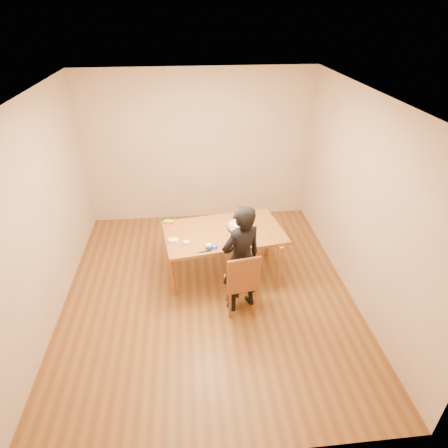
{
  "coord_description": "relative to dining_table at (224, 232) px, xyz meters",
  "views": [
    {
      "loc": [
        -0.19,
        -4.08,
        3.59
      ],
      "look_at": [
        0.26,
        0.38,
        0.9
      ],
      "focal_mm": 30.0,
      "sensor_mm": 36.0,
      "label": 1
    }
  ],
  "objects": [
    {
      "name": "ramekin_yellow",
      "position": [
        -0.69,
        -0.21,
        0.04
      ],
      "size": [
        0.09,
        0.09,
        0.04
      ],
      "primitive_type": "cylinder",
      "color": "white",
      "rests_on": "dining_table"
    },
    {
      "name": "candy_box_green",
      "position": [
        -0.78,
        0.31,
        0.05
      ],
      "size": [
        0.15,
        0.1,
        0.02
      ],
      "primitive_type": "cube",
      "rotation": [
        0.0,
        0.0,
        -0.24
      ],
      "color": "green",
      "rests_on": "candy_box_pink"
    },
    {
      "name": "cake_plate",
      "position": [
        0.19,
        0.03,
        0.03
      ],
      "size": [
        0.26,
        0.26,
        0.02
      ],
      "primitive_type": "cylinder",
      "color": "#B52D0C",
      "rests_on": "dining_table"
    },
    {
      "name": "ramekin_multi",
      "position": [
        -0.74,
        -0.21,
        0.04
      ],
      "size": [
        0.09,
        0.09,
        0.04
      ],
      "primitive_type": "cylinder",
      "color": "white",
      "rests_on": "dining_table"
    },
    {
      "name": "room_shell",
      "position": [
        -0.26,
        -0.09,
        0.62
      ],
      "size": [
        4.0,
        4.5,
        2.7
      ],
      "color": "brown",
      "rests_on": "ground"
    },
    {
      "name": "frosting_dome",
      "position": [
        0.19,
        0.03,
        0.13
      ],
      "size": [
        0.23,
        0.23,
        0.03
      ],
      "primitive_type": "ellipsoid",
      "color": "white",
      "rests_on": "cake"
    },
    {
      "name": "person",
      "position": [
        0.15,
        -0.73,
        0.04
      ],
      "size": [
        0.66,
        0.57,
        1.54
      ],
      "primitive_type": "imported",
      "rotation": [
        0.0,
        0.0,
        3.57
      ],
      "color": "black",
      "rests_on": "floor"
    },
    {
      "name": "dining_chair",
      "position": [
        0.15,
        -0.78,
        -0.28
      ],
      "size": [
        0.43,
        0.43,
        0.04
      ],
      "primitive_type": "cube",
      "rotation": [
        0.0,
        0.0,
        0.15
      ],
      "color": "brown",
      "rests_on": "floor"
    },
    {
      "name": "cake",
      "position": [
        0.19,
        0.03,
        0.08
      ],
      "size": [
        0.23,
        0.23,
        0.07
      ],
      "primitive_type": "cylinder",
      "color": "white",
      "rests_on": "cake_plate"
    },
    {
      "name": "candy_box_pink",
      "position": [
        -0.78,
        0.3,
        0.03
      ],
      "size": [
        0.14,
        0.07,
        0.02
      ],
      "primitive_type": "cube",
      "rotation": [
        0.0,
        0.0,
        -0.03
      ],
      "color": "#D43279",
      "rests_on": "dining_table"
    },
    {
      "name": "frosting_tub",
      "position": [
        -0.24,
        -0.42,
        0.06
      ],
      "size": [
        0.08,
        0.08,
        0.07
      ],
      "primitive_type": "cylinder",
      "color": "white",
      "rests_on": "dining_table"
    },
    {
      "name": "frosting_dollop",
      "position": [
        -0.16,
        -0.39,
        0.04
      ],
      "size": [
        0.04,
        0.04,
        0.02
      ],
      "primitive_type": "ellipsoid",
      "color": "white",
      "rests_on": "frosting_lid"
    },
    {
      "name": "frosting_lid",
      "position": [
        -0.16,
        -0.39,
        0.02
      ],
      "size": [
        0.1,
        0.1,
        0.01
      ],
      "primitive_type": "cylinder",
      "color": "#191AA7",
      "rests_on": "dining_table"
    },
    {
      "name": "ramekin_green",
      "position": [
        -0.53,
        -0.28,
        0.04
      ],
      "size": [
        0.09,
        0.09,
        0.04
      ],
      "primitive_type": "cylinder",
      "color": "white",
      "rests_on": "dining_table"
    },
    {
      "name": "spatula",
      "position": [
        -0.29,
        -0.48,
        0.03
      ],
      "size": [
        0.17,
        0.05,
        0.01
      ],
      "primitive_type": "cube",
      "rotation": [
        0.0,
        0.0,
        0.19
      ],
      "color": "black",
      "rests_on": "dining_table"
    },
    {
      "name": "dining_table",
      "position": [
        0.0,
        0.0,
        0.0
      ],
      "size": [
        1.8,
        1.22,
        0.04
      ],
      "primitive_type": "cube",
      "rotation": [
        0.0,
        0.0,
        0.14
      ],
      "color": "brown",
      "rests_on": "floor"
    }
  ]
}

